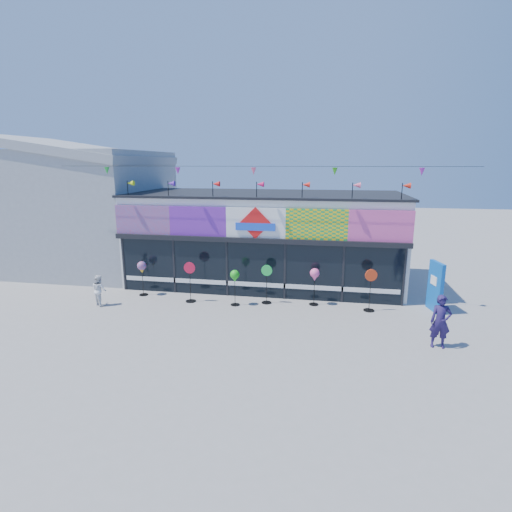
% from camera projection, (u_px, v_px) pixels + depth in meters
% --- Properties ---
extents(ground, '(80.00, 80.00, 0.00)m').
position_uv_depth(ground, '(238.00, 330.00, 13.28)').
color(ground, gray).
rests_on(ground, ground).
extents(kite_shop, '(16.00, 5.70, 5.31)m').
position_uv_depth(kite_shop, '(265.00, 237.00, 18.51)').
color(kite_shop, white).
rests_on(kite_shop, ground).
extents(neighbour_building, '(8.18, 7.20, 6.87)m').
position_uv_depth(neighbour_building, '(81.00, 206.00, 20.97)').
color(neighbour_building, '#9A9D9F').
rests_on(neighbour_building, ground).
extents(blue_sign, '(0.36, 0.95, 1.88)m').
position_uv_depth(blue_sign, '(435.00, 287.00, 14.80)').
color(blue_sign, '#0B53AC').
rests_on(blue_sign, ground).
extents(spinner_0, '(0.37, 0.37, 1.46)m').
position_uv_depth(spinner_0, '(142.00, 268.00, 16.53)').
color(spinner_0, black).
rests_on(spinner_0, ground).
extents(spinner_1, '(0.46, 0.41, 1.63)m').
position_uv_depth(spinner_1, '(190.00, 281.00, 15.81)').
color(spinner_1, black).
rests_on(spinner_1, ground).
extents(spinner_2, '(0.36, 0.36, 1.42)m').
position_uv_depth(spinner_2, '(235.00, 277.00, 15.35)').
color(spinner_2, black).
rests_on(spinner_2, ground).
extents(spinner_3, '(0.44, 0.40, 1.56)m').
position_uv_depth(spinner_3, '(267.00, 283.00, 15.65)').
color(spinner_3, black).
rests_on(spinner_3, ground).
extents(spinner_4, '(0.37, 0.37, 1.48)m').
position_uv_depth(spinner_4, '(315.00, 276.00, 15.38)').
color(spinner_4, black).
rests_on(spinner_4, ground).
extents(spinner_5, '(0.45, 0.41, 1.61)m').
position_uv_depth(spinner_5, '(370.00, 289.00, 14.82)').
color(spinner_5, black).
rests_on(spinner_5, ground).
extents(adult_man, '(0.61, 0.41, 1.63)m').
position_uv_depth(adult_man, '(440.00, 322.00, 11.86)').
color(adult_man, '#211647').
rests_on(adult_man, ground).
extents(child, '(0.68, 0.60, 1.22)m').
position_uv_depth(child, '(99.00, 290.00, 15.49)').
color(child, white).
rests_on(child, ground).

